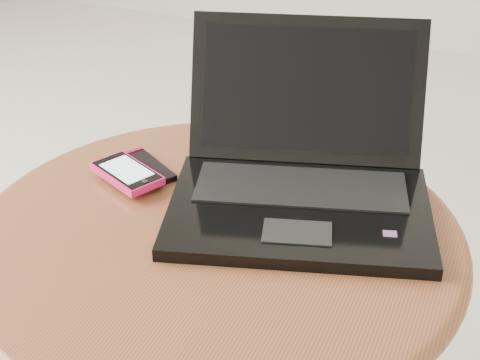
% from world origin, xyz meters
% --- Properties ---
extents(table, '(0.62, 0.62, 0.49)m').
position_xyz_m(table, '(-0.05, -0.09, 0.39)').
color(table, brown).
rests_on(table, ground).
extents(laptop, '(0.40, 0.39, 0.20)m').
position_xyz_m(laptop, '(0.03, 0.02, 0.53)').
color(laptop, black).
rests_on(laptop, table).
extents(phone_black, '(0.11, 0.10, 0.01)m').
position_xyz_m(phone_black, '(-0.20, 0.00, 0.50)').
color(phone_black, black).
rests_on(phone_black, table).
extents(phone_pink, '(0.12, 0.09, 0.01)m').
position_xyz_m(phone_pink, '(-0.20, -0.03, 0.51)').
color(phone_pink, '#F21C66').
rests_on(phone_pink, phone_black).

